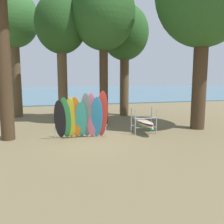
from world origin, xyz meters
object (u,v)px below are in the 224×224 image
at_px(tree_mid_behind, 61,26).
at_px(leaning_board_pile, 82,117).
at_px(tree_deep_back, 103,15).
at_px(tree_far_left_back, 125,35).
at_px(board_storage_rack, 144,123).
at_px(tree_far_right_back, 13,21).

bearing_deg(tree_mid_behind, leaning_board_pile, -83.15).
bearing_deg(tree_deep_back, tree_far_left_back, 49.00).
distance_m(tree_far_left_back, leaning_board_pile, 8.41).
xyz_separation_m(tree_deep_back, leaning_board_pile, (-1.82, -3.55, -5.34)).
distance_m(leaning_board_pile, board_storage_rack, 3.20).
bearing_deg(leaning_board_pile, tree_far_right_back, 116.15).
relative_size(tree_mid_behind, tree_far_right_back, 0.91).
distance_m(tree_deep_back, leaning_board_pile, 6.66).
bearing_deg(board_storage_rack, tree_deep_back, 112.34).
height_order(tree_far_right_back, board_storage_rack, tree_far_right_back).
height_order(tree_mid_behind, tree_deep_back, tree_deep_back).
xyz_separation_m(tree_far_left_back, leaning_board_pile, (-3.83, -5.87, -4.64)).
height_order(tree_far_right_back, tree_deep_back, tree_deep_back).
relative_size(tree_far_right_back, leaning_board_pile, 3.38).
height_order(tree_deep_back, board_storage_rack, tree_deep_back).
height_order(tree_far_left_back, tree_deep_back, tree_deep_back).
relative_size(tree_far_left_back, board_storage_rack, 3.61).
bearing_deg(board_storage_rack, leaning_board_pile, -174.03).
xyz_separation_m(tree_far_right_back, leaning_board_pile, (3.48, -7.09, -5.41)).
bearing_deg(board_storage_rack, tree_far_right_back, 134.41).
distance_m(tree_mid_behind, tree_far_left_back, 4.57).
relative_size(tree_far_left_back, tree_deep_back, 0.90).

